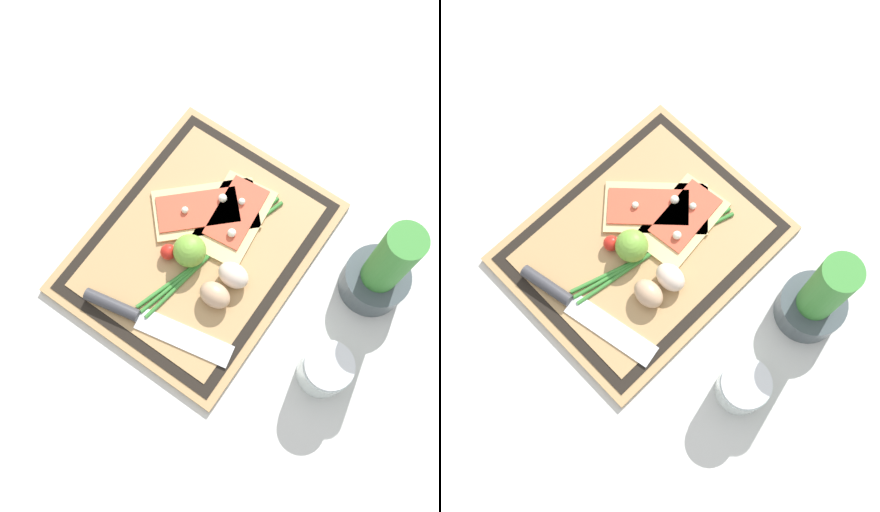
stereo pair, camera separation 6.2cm
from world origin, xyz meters
TOP-DOWN VIEW (x-y plane):
  - ground_plane at (0.00, 0.00)m, footprint 6.00×6.00m
  - cutting_board at (0.00, 0.00)m, footprint 0.45×0.37m
  - pizza_slice_near at (-0.06, -0.03)m, footprint 0.20×0.21m
  - pizza_slice_far at (-0.08, 0.02)m, footprint 0.18×0.12m
  - knife at (0.17, -0.02)m, footprint 0.08×0.27m
  - egg_brown at (0.06, 0.08)m, footprint 0.04×0.06m
  - egg_pink at (0.02, 0.09)m, footprint 0.04×0.06m
  - lime at (0.03, 0.00)m, footprint 0.06×0.06m
  - cherry_tomato_red at (0.04, -0.03)m, footprint 0.03×0.03m
  - scallion_bunch at (0.00, 0.03)m, footprint 0.32×0.11m
  - herb_pot at (-0.11, 0.29)m, footprint 0.11×0.11m
  - sauce_jar at (0.07, 0.30)m, footprint 0.08×0.08m

SIDE VIEW (x-z plane):
  - ground_plane at x=0.00m, z-range 0.00..0.00m
  - cutting_board at x=0.00m, z-range 0.00..0.01m
  - scallion_bunch at x=0.00m, z-range 0.02..0.02m
  - pizza_slice_near at x=-0.06m, z-range 0.01..0.03m
  - pizza_slice_far at x=-0.08m, z-range 0.01..0.03m
  - knife at x=0.17m, z-range 0.01..0.03m
  - cherry_tomato_red at x=0.04m, z-range 0.02..0.04m
  - egg_brown at x=0.06m, z-range 0.02..0.06m
  - egg_pink at x=0.02m, z-range 0.02..0.06m
  - sauce_jar at x=0.07m, z-range -0.01..0.09m
  - lime at x=0.03m, z-range 0.02..0.07m
  - herb_pot at x=-0.11m, z-range -0.04..0.20m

